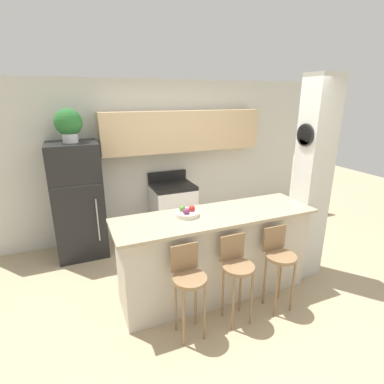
{
  "coord_description": "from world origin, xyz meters",
  "views": [
    {
      "loc": [
        -1.45,
        -2.77,
        2.3
      ],
      "look_at": [
        0.0,
        0.7,
        1.08
      ],
      "focal_mm": 28.0,
      "sensor_mm": 36.0,
      "label": 1
    }
  ],
  "objects_px": {
    "bar_stool_mid": "(236,267)",
    "refrigerator": "(78,201)",
    "bar_stool_right": "(279,257)",
    "fruit_bowl": "(187,213)",
    "stove_range": "(173,210)",
    "bar_stool_left": "(188,279)",
    "potted_plant_on_fridge": "(69,124)"
  },
  "relations": [
    {
      "from": "bar_stool_left",
      "to": "bar_stool_right",
      "type": "distance_m",
      "value": 1.06
    },
    {
      "from": "refrigerator",
      "to": "fruit_bowl",
      "type": "bearing_deg",
      "value": -55.52
    },
    {
      "from": "bar_stool_mid",
      "to": "bar_stool_right",
      "type": "bearing_deg",
      "value": 0.0
    },
    {
      "from": "potted_plant_on_fridge",
      "to": "stove_range",
      "type": "bearing_deg",
      "value": 1.47
    },
    {
      "from": "stove_range",
      "to": "bar_stool_right",
      "type": "distance_m",
      "value": 2.22
    },
    {
      "from": "refrigerator",
      "to": "stove_range",
      "type": "distance_m",
      "value": 1.52
    },
    {
      "from": "fruit_bowl",
      "to": "bar_stool_left",
      "type": "bearing_deg",
      "value": -110.88
    },
    {
      "from": "potted_plant_on_fridge",
      "to": "fruit_bowl",
      "type": "xyz_separation_m",
      "value": [
        1.08,
        -1.58,
        -0.87
      ]
    },
    {
      "from": "refrigerator",
      "to": "potted_plant_on_fridge",
      "type": "height_order",
      "value": "potted_plant_on_fridge"
    },
    {
      "from": "bar_stool_mid",
      "to": "bar_stool_right",
      "type": "xyz_separation_m",
      "value": [
        0.53,
        0.0,
        0.0
      ]
    },
    {
      "from": "bar_stool_mid",
      "to": "bar_stool_left",
      "type": "bearing_deg",
      "value": 180.0
    },
    {
      "from": "stove_range",
      "to": "fruit_bowl",
      "type": "height_order",
      "value": "fruit_bowl"
    },
    {
      "from": "potted_plant_on_fridge",
      "to": "bar_stool_right",
      "type": "bearing_deg",
      "value": -47.78
    },
    {
      "from": "potted_plant_on_fridge",
      "to": "fruit_bowl",
      "type": "relative_size",
      "value": 1.74
    },
    {
      "from": "stove_range",
      "to": "bar_stool_mid",
      "type": "xyz_separation_m",
      "value": [
        -0.07,
        -2.17,
        0.16
      ]
    },
    {
      "from": "bar_stool_right",
      "to": "stove_range",
      "type": "bearing_deg",
      "value": 102.09
    },
    {
      "from": "bar_stool_right",
      "to": "potted_plant_on_fridge",
      "type": "bearing_deg",
      "value": 132.22
    },
    {
      "from": "bar_stool_right",
      "to": "refrigerator",
      "type": "bearing_deg",
      "value": 132.22
    },
    {
      "from": "bar_stool_left",
      "to": "fruit_bowl",
      "type": "bearing_deg",
      "value": 69.12
    },
    {
      "from": "refrigerator",
      "to": "stove_range",
      "type": "relative_size",
      "value": 1.58
    },
    {
      "from": "bar_stool_mid",
      "to": "bar_stool_right",
      "type": "distance_m",
      "value": 0.53
    },
    {
      "from": "bar_stool_right",
      "to": "fruit_bowl",
      "type": "distance_m",
      "value": 1.11
    },
    {
      "from": "bar_stool_mid",
      "to": "potted_plant_on_fridge",
      "type": "height_order",
      "value": "potted_plant_on_fridge"
    },
    {
      "from": "bar_stool_mid",
      "to": "fruit_bowl",
      "type": "bearing_deg",
      "value": 119.92
    },
    {
      "from": "bar_stool_mid",
      "to": "fruit_bowl",
      "type": "relative_size",
      "value": 3.6
    },
    {
      "from": "bar_stool_mid",
      "to": "refrigerator",
      "type": "bearing_deg",
      "value": 123.33
    },
    {
      "from": "bar_stool_mid",
      "to": "bar_stool_right",
      "type": "height_order",
      "value": "same"
    },
    {
      "from": "stove_range",
      "to": "potted_plant_on_fridge",
      "type": "bearing_deg",
      "value": -178.53
    },
    {
      "from": "stove_range",
      "to": "bar_stool_mid",
      "type": "distance_m",
      "value": 2.18
    },
    {
      "from": "bar_stool_left",
      "to": "fruit_bowl",
      "type": "height_order",
      "value": "fruit_bowl"
    },
    {
      "from": "bar_stool_right",
      "to": "bar_stool_mid",
      "type": "bearing_deg",
      "value": 180.0
    },
    {
      "from": "stove_range",
      "to": "bar_stool_mid",
      "type": "bearing_deg",
      "value": -91.79
    }
  ]
}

